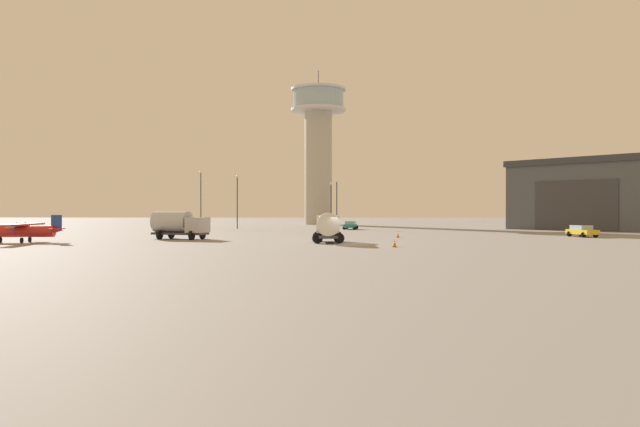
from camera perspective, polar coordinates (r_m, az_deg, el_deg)
ground_plane at (r=55.35m, az=2.34°, el=-2.93°), size 400.00×400.00×0.00m
control_tower at (r=133.15m, az=-0.17°, el=7.10°), size 12.21×12.21×34.27m
hangar at (r=108.89m, az=25.45°, el=1.62°), size 32.30×32.23×11.33m
airplane_red at (r=63.97m, az=-26.48°, el=-1.40°), size 7.14×9.12×2.68m
truck_fuel_tanker_white at (r=57.49m, az=0.78°, el=-1.19°), size 3.22×5.99×2.89m
truck_fuel_tanker_silver at (r=66.06m, az=-13.42°, el=-0.97°), size 6.47×4.30×3.04m
car_teal at (r=97.34m, az=2.95°, el=-1.10°), size 2.64×4.26×1.37m
car_yellow at (r=76.07m, az=23.85°, el=-1.52°), size 2.83×4.37×1.37m
light_post_west at (r=102.28m, az=1.62°, el=1.37°), size 0.44×0.44×8.42m
light_post_east at (r=109.81m, az=-11.37°, el=1.80°), size 0.44×0.44×10.30m
light_post_north at (r=103.41m, az=1.06°, el=1.25°), size 0.44×0.44×8.03m
light_post_centre at (r=103.01m, az=-7.95°, el=1.58°), size 0.44×0.44×9.17m
traffic_cone_near_left at (r=69.03m, az=7.49°, el=-2.04°), size 0.36×0.36×0.62m
traffic_cone_near_right at (r=50.84m, az=7.17°, el=-2.85°), size 0.36×0.36×0.66m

